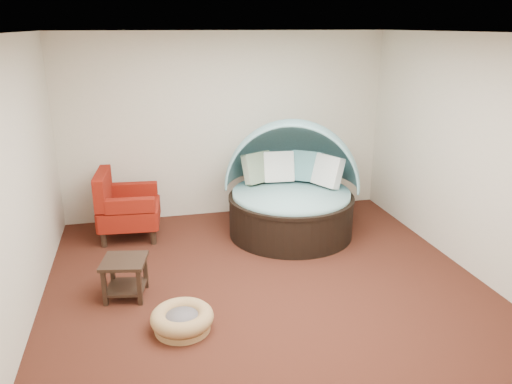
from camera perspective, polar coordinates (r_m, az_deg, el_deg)
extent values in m
plane|color=#472114|center=(5.89, 1.22, -10.65)|extent=(5.00, 5.00, 0.00)
plane|color=beige|center=(7.72, -3.42, 7.54)|extent=(5.00, 0.00, 5.00)
plane|color=beige|center=(3.16, 13.07, -9.74)|extent=(5.00, 0.00, 5.00)
plane|color=beige|center=(5.32, -25.73, 0.59)|extent=(0.00, 5.00, 5.00)
plane|color=beige|center=(6.43, 23.45, 3.78)|extent=(0.00, 5.00, 5.00)
plane|color=white|center=(5.14, 1.45, 17.74)|extent=(5.00, 5.00, 0.00)
cylinder|color=black|center=(7.17, 3.98, -2.77)|extent=(2.24, 2.24, 0.54)
cylinder|color=black|center=(7.07, 4.03, -0.60)|extent=(2.26, 2.26, 0.05)
cylinder|color=#84BFC0|center=(7.06, 4.04, -0.30)|extent=(2.11, 2.11, 0.12)
cube|color=#305A3F|center=(7.30, 0.18, 2.79)|extent=(0.51, 0.42, 0.47)
cube|color=white|center=(7.36, 2.59, 2.90)|extent=(0.47, 0.29, 0.47)
cube|color=#60A1A7|center=(7.42, 5.80, 2.94)|extent=(0.51, 0.46, 0.47)
cube|color=white|center=(7.21, 8.20, 2.39)|extent=(0.43, 0.52, 0.47)
cylinder|color=#9B7946|center=(5.17, -8.39, -14.97)|extent=(0.72, 0.72, 0.06)
torus|color=#9B7946|center=(5.12, -8.44, -13.98)|extent=(0.81, 0.81, 0.16)
cylinder|color=#5F5A5E|center=(5.13, -8.43, -14.18)|extent=(0.48, 0.48, 0.10)
cylinder|color=black|center=(7.11, -16.99, -5.27)|extent=(0.08, 0.08, 0.20)
cylinder|color=black|center=(7.71, -16.32, -3.31)|extent=(0.08, 0.08, 0.20)
cylinder|color=black|center=(7.03, -11.65, -5.08)|extent=(0.08, 0.08, 0.20)
cylinder|color=black|center=(7.64, -11.41, -3.11)|extent=(0.08, 0.08, 0.20)
cube|color=maroon|center=(7.28, -14.24, -2.39)|extent=(0.90, 0.90, 0.29)
cube|color=maroon|center=(7.20, -17.10, 0.37)|extent=(0.23, 0.84, 0.49)
cube|color=maroon|center=(6.86, -14.21, -1.52)|extent=(0.67, 0.19, 0.20)
cube|color=maroon|center=(7.52, -13.73, 0.30)|extent=(0.67, 0.19, 0.20)
cube|color=black|center=(5.67, -14.86, -7.66)|extent=(0.55, 0.55, 0.04)
cube|color=black|center=(5.81, -14.60, -10.47)|extent=(0.48, 0.48, 0.03)
cube|color=black|center=(5.65, -16.93, -10.49)|extent=(0.05, 0.05, 0.41)
cube|color=black|center=(5.97, -16.07, -8.77)|extent=(0.05, 0.05, 0.41)
cube|color=black|center=(5.57, -13.17, -10.60)|extent=(0.05, 0.05, 0.41)
cube|color=black|center=(5.89, -12.52, -8.85)|extent=(0.05, 0.05, 0.41)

